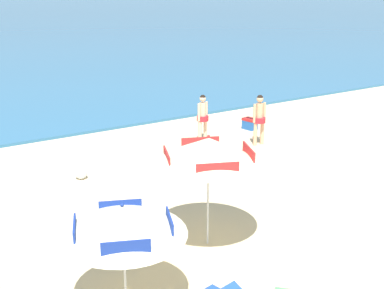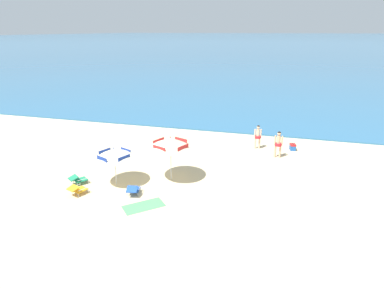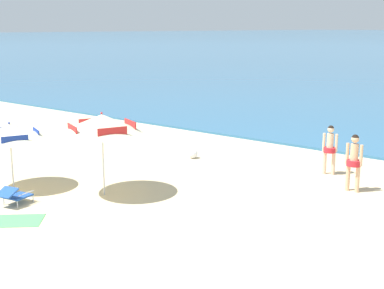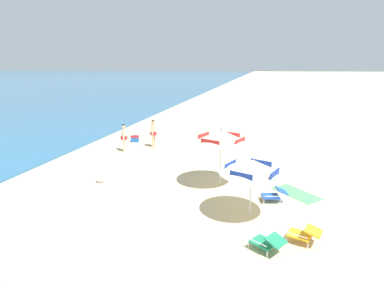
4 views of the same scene
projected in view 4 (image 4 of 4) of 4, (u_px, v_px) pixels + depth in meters
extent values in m
plane|color=#D1BA8E|center=(329.00, 185.00, 12.33)|extent=(800.00, 800.00, 0.00)
cylinder|color=silver|center=(251.00, 189.00, 9.53)|extent=(0.04, 0.04, 1.91)
cone|color=beige|center=(252.00, 167.00, 9.35)|extent=(2.54, 2.55, 0.56)
cube|color=navy|center=(231.00, 166.00, 9.78)|extent=(0.68, 0.31, 0.25)
cube|color=navy|center=(241.00, 177.00, 8.79)|extent=(0.31, 0.68, 0.25)
cube|color=navy|center=(275.00, 175.00, 8.96)|extent=(0.68, 0.31, 0.25)
cube|color=navy|center=(261.00, 164.00, 9.96)|extent=(0.31, 0.68, 0.25)
sphere|color=navy|center=(252.00, 159.00, 9.28)|extent=(0.06, 0.06, 0.06)
cylinder|color=silver|center=(221.00, 158.00, 12.11)|extent=(0.04, 0.04, 2.28)
cone|color=beige|center=(221.00, 136.00, 11.89)|extent=(2.48, 2.47, 0.59)
cube|color=red|center=(204.00, 137.00, 12.38)|extent=(0.76, 0.34, 0.28)
cube|color=red|center=(210.00, 143.00, 11.26)|extent=(0.34, 0.76, 0.28)
cube|color=red|center=(240.00, 142.00, 11.46)|extent=(0.76, 0.34, 0.28)
cube|color=red|center=(231.00, 136.00, 12.57)|extent=(0.34, 0.76, 0.28)
sphere|color=red|center=(221.00, 129.00, 11.82)|extent=(0.06, 0.06, 0.06)
cube|color=gold|center=(299.00, 235.00, 8.30)|extent=(0.70, 0.74, 0.04)
cube|color=gold|center=(314.00, 231.00, 8.06)|extent=(0.61, 0.56, 0.13)
cylinder|color=silver|center=(286.00, 239.00, 8.28)|extent=(0.03, 0.03, 0.18)
cylinder|color=silver|center=(291.00, 231.00, 8.67)|extent=(0.03, 0.03, 0.18)
cylinder|color=silver|center=(308.00, 246.00, 7.97)|extent=(0.03, 0.03, 0.18)
cylinder|color=silver|center=(312.00, 237.00, 8.37)|extent=(0.03, 0.03, 0.18)
cylinder|color=silver|center=(297.00, 235.00, 8.04)|extent=(0.21, 0.51, 0.02)
cylinder|color=silver|center=(302.00, 227.00, 8.49)|extent=(0.21, 0.51, 0.02)
cube|color=#1E7F56|center=(263.00, 242.00, 7.94)|extent=(0.77, 0.79, 0.04)
cube|color=#1E7F56|center=(276.00, 240.00, 7.63)|extent=(0.64, 0.62, 0.16)
cylinder|color=silver|center=(249.00, 245.00, 8.01)|extent=(0.03, 0.03, 0.18)
cylinder|color=silver|center=(259.00, 238.00, 8.33)|extent=(0.03, 0.03, 0.18)
cylinder|color=silver|center=(267.00, 255.00, 7.60)|extent=(0.03, 0.03, 0.18)
cylinder|color=silver|center=(278.00, 247.00, 7.93)|extent=(0.03, 0.03, 0.18)
cylinder|color=silver|center=(257.00, 242.00, 7.73)|extent=(0.32, 0.46, 0.02)
cylinder|color=silver|center=(270.00, 234.00, 8.10)|extent=(0.32, 0.46, 0.02)
cube|color=#1E4799|center=(270.00, 196.00, 10.79)|extent=(0.63, 0.70, 0.04)
cube|color=#1E4799|center=(282.00, 191.00, 10.74)|extent=(0.57, 0.49, 0.20)
cylinder|color=silver|center=(264.00, 202.00, 10.58)|extent=(0.03, 0.03, 0.18)
cylinder|color=silver|center=(261.00, 196.00, 11.06)|extent=(0.03, 0.03, 0.18)
cylinder|color=silver|center=(280.00, 202.00, 10.58)|extent=(0.03, 0.03, 0.18)
cylinder|color=silver|center=(276.00, 196.00, 11.05)|extent=(0.03, 0.03, 0.18)
cylinder|color=silver|center=(273.00, 196.00, 10.49)|extent=(0.14, 0.53, 0.02)
cylinder|color=silver|center=(269.00, 190.00, 11.03)|extent=(0.14, 0.53, 0.02)
cylinder|color=#D8A87F|center=(154.00, 140.00, 18.38)|extent=(0.12, 0.12, 0.81)
cylinder|color=#D8A87F|center=(153.00, 141.00, 18.10)|extent=(0.12, 0.12, 0.81)
cylinder|color=red|center=(153.00, 133.00, 18.14)|extent=(0.41, 0.41, 0.17)
cylinder|color=#D8A87F|center=(153.00, 129.00, 18.07)|extent=(0.22, 0.22, 0.57)
cylinder|color=#D8A87F|center=(154.00, 129.00, 18.27)|extent=(0.09, 0.09, 0.61)
cylinder|color=#D8A87F|center=(152.00, 130.00, 17.88)|extent=(0.09, 0.09, 0.61)
sphere|color=#D8A87F|center=(153.00, 122.00, 17.96)|extent=(0.22, 0.22, 0.22)
sphere|color=black|center=(153.00, 121.00, 17.96)|extent=(0.20, 0.20, 0.20)
cylinder|color=beige|center=(125.00, 144.00, 17.39)|extent=(0.11, 0.11, 0.77)
cylinder|color=beige|center=(124.00, 145.00, 17.12)|extent=(0.11, 0.11, 0.77)
cylinder|color=red|center=(124.00, 138.00, 17.15)|extent=(0.39, 0.39, 0.16)
cylinder|color=beige|center=(124.00, 133.00, 17.09)|extent=(0.21, 0.21, 0.55)
cylinder|color=beige|center=(124.00, 133.00, 17.28)|extent=(0.08, 0.08, 0.58)
cylinder|color=beige|center=(123.00, 134.00, 16.91)|extent=(0.08, 0.08, 0.58)
sphere|color=beige|center=(123.00, 126.00, 16.99)|extent=(0.21, 0.21, 0.21)
sphere|color=black|center=(123.00, 126.00, 16.98)|extent=(0.19, 0.19, 0.19)
cube|color=#1E56A8|center=(135.00, 139.00, 19.51)|extent=(0.42, 0.53, 0.32)
cube|color=red|center=(135.00, 136.00, 19.46)|extent=(0.43, 0.55, 0.08)
cylinder|color=black|center=(135.00, 136.00, 19.44)|extent=(0.08, 0.33, 0.02)
sphere|color=white|center=(100.00, 178.00, 12.63)|extent=(0.32, 0.32, 0.32)
cube|color=#4C9E5B|center=(297.00, 193.00, 11.51)|extent=(1.93, 1.89, 0.01)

